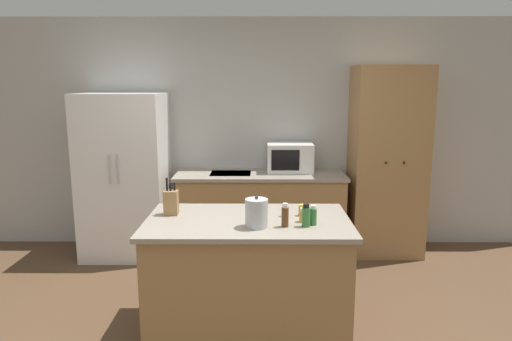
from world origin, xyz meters
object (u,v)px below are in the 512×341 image
at_px(microwave, 290,157).
at_px(spice_bottle_pale_salt, 306,216).
at_px(refrigerator, 125,176).
at_px(spice_bottle_amber_oil, 303,215).
at_px(spice_bottle_green_herb, 285,216).
at_px(knife_block, 171,202).
at_px(pantry_cabinet, 387,162).
at_px(kettle, 257,213).
at_px(spice_bottle_tall_dark, 302,210).
at_px(spice_bottle_orange_cap, 285,210).
at_px(spice_bottle_short_red, 313,216).

bearing_deg(microwave, spice_bottle_pale_salt, -90.50).
relative_size(refrigerator, spice_bottle_amber_oil, 17.07).
distance_m(refrigerator, spice_bottle_green_herb, 2.44).
xyz_separation_m(knife_block, spice_bottle_pale_salt, (1.00, -0.29, -0.02)).
bearing_deg(refrigerator, spice_bottle_pale_salt, -45.19).
bearing_deg(spice_bottle_amber_oil, pantry_cabinet, 58.23).
relative_size(refrigerator, knife_block, 6.23).
xyz_separation_m(microwave, knife_block, (-1.02, -1.66, -0.07)).
xyz_separation_m(spice_bottle_amber_oil, kettle, (-0.33, -0.12, 0.05)).
bearing_deg(spice_bottle_tall_dark, kettle, -140.73).
height_order(microwave, knife_block, microwave).
xyz_separation_m(spice_bottle_tall_dark, spice_bottle_amber_oil, (-0.01, -0.16, 0.01)).
xyz_separation_m(spice_bottle_green_herb, spice_bottle_orange_cap, (0.01, 0.26, -0.03)).
bearing_deg(spice_bottle_amber_oil, kettle, -159.45).
bearing_deg(refrigerator, microwave, 4.86).
bearing_deg(refrigerator, spice_bottle_short_red, -43.67).
bearing_deg(knife_block, kettle, -25.14).
bearing_deg(spice_bottle_orange_cap, microwave, 84.98).
height_order(spice_bottle_short_red, spice_bottle_pale_salt, spice_bottle_pale_salt).
distance_m(spice_bottle_amber_oil, spice_bottle_pale_salt, 0.12).
xyz_separation_m(spice_bottle_tall_dark, spice_bottle_green_herb, (-0.14, -0.27, 0.04)).
relative_size(refrigerator, microwave, 3.53).
bearing_deg(spice_bottle_pale_salt, kettle, -177.96).
distance_m(microwave, kettle, 2.00).
distance_m(spice_bottle_tall_dark, spice_bottle_short_red, 0.24).
bearing_deg(knife_block, spice_bottle_short_red, -13.58).
xyz_separation_m(refrigerator, spice_bottle_tall_dark, (1.79, -1.53, 0.05)).
distance_m(spice_bottle_amber_oil, spice_bottle_orange_cap, 0.18).
xyz_separation_m(microwave, spice_bottle_pale_salt, (-0.02, -1.96, -0.09)).
bearing_deg(spice_bottle_amber_oil, refrigerator, 136.46).
height_order(knife_block, kettle, knife_block).
height_order(spice_bottle_tall_dark, spice_bottle_pale_salt, spice_bottle_pale_salt).
bearing_deg(spice_bottle_pale_salt, pantry_cabinet, 60.08).
bearing_deg(spice_bottle_amber_oil, spice_bottle_tall_dark, 86.33).
distance_m(spice_bottle_tall_dark, spice_bottle_amber_oil, 0.16).
bearing_deg(pantry_cabinet, spice_bottle_amber_oil, -121.77).
height_order(microwave, spice_bottle_tall_dark, microwave).
bearing_deg(refrigerator, spice_bottle_green_herb, -47.68).
distance_m(pantry_cabinet, spice_bottle_pale_salt, 2.16).
bearing_deg(spice_bottle_tall_dark, microwave, 89.33).
distance_m(refrigerator, spice_bottle_pale_salt, 2.54).
height_order(pantry_cabinet, kettle, pantry_cabinet).
bearing_deg(spice_bottle_orange_cap, refrigerator, 136.94).
bearing_deg(spice_bottle_green_herb, kettle, -177.36).
relative_size(spice_bottle_short_red, spice_bottle_pale_salt, 0.86).
relative_size(microwave, spice_bottle_tall_dark, 5.70).
xyz_separation_m(refrigerator, kettle, (1.44, -1.81, 0.11)).
distance_m(spice_bottle_pale_salt, kettle, 0.35).
distance_m(refrigerator, pantry_cabinet, 2.87).
bearing_deg(kettle, microwave, 79.55).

